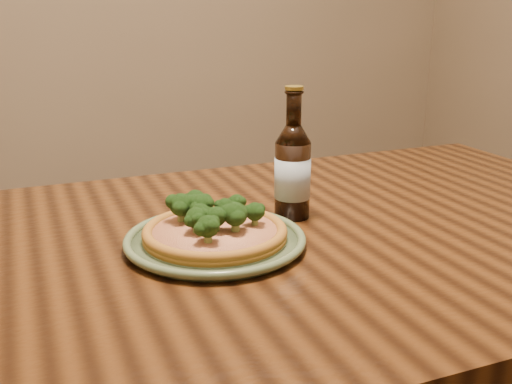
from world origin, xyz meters
name	(u,v)px	position (x,y,z in m)	size (l,w,h in m)	color
table	(258,285)	(0.00, 0.10, 0.66)	(1.60, 0.90, 0.75)	#40220D
plate	(215,240)	(-0.08, 0.08, 0.76)	(0.30, 0.30, 0.02)	#576B4A
pizza	(214,228)	(-0.08, 0.09, 0.78)	(0.24, 0.24, 0.07)	#A06A24
beer_bottle	(293,170)	(0.09, 0.17, 0.84)	(0.07, 0.07, 0.24)	black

